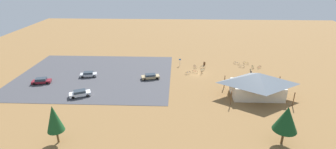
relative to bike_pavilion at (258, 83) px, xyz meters
name	(u,v)px	position (x,y,z in m)	size (l,w,h in m)	color
ground	(197,73)	(12.42, -13.06, -3.17)	(160.00, 160.00, 0.00)	olive
parking_lot_asphalt	(95,75)	(39.75, -10.47, -3.15)	(40.44, 31.78, 0.05)	#424247
bike_pavilion	(258,83)	(0.00, 0.00, 0.00)	(13.21, 8.67, 5.63)	beige
trash_bin	(204,63)	(9.70, -19.78, -2.72)	(0.60, 0.60, 0.90)	brown
lot_sign	(180,61)	(17.02, -18.78, -1.76)	(0.56, 0.08, 2.20)	#99999E
pine_east	(286,119)	(0.44, 16.74, 1.50)	(3.82, 3.82, 6.79)	brown
pine_midwest	(54,119)	(37.13, 17.97, 1.39)	(2.72, 2.72, 6.86)	brown
bicycle_green_trailside	(253,67)	(-3.87, -17.39, -2.78)	(0.48, 1.83, 0.90)	black
bicycle_red_edge_south	(259,67)	(-5.72, -17.35, -2.82)	(1.33, 1.01, 0.78)	black
bicycle_white_back_row	(236,63)	(0.09, -20.71, -2.80)	(1.59, 0.83, 0.85)	black
bicycle_teal_lone_east	(202,70)	(10.71, -14.53, -2.82)	(1.37, 1.15, 0.75)	black
bicycle_silver_yard_right	(242,66)	(-0.89, -17.94, -2.80)	(1.63, 0.74, 0.87)	black
bicycle_blue_lone_west	(188,73)	(14.81, -12.20, -2.77)	(1.63, 0.95, 0.90)	black
bicycle_black_by_bin	(203,67)	(10.50, -16.86, -2.78)	(1.60, 0.77, 0.90)	black
bicycle_yellow_yard_left	(246,63)	(-2.77, -20.76, -2.83)	(1.42, 1.05, 0.78)	black
bicycle_purple_near_porch	(195,67)	(12.64, -17.00, -2.78)	(0.85, 1.56, 0.86)	black
bicycle_orange_near_sign	(202,73)	(11.17, -12.25, -2.79)	(0.73, 1.58, 0.81)	black
bicycle_green_front_row	(250,70)	(-2.62, -14.92, -2.81)	(0.48, 1.78, 0.81)	black
bicycle_red_mid_cluster	(195,72)	(12.89, -13.25, -2.77)	(1.49, 0.96, 0.88)	black
car_silver_end_stall	(88,74)	(41.20, -9.45, -2.46)	(4.49, 2.54, 1.32)	#BCBCC1
car_tan_second_row	(150,76)	(24.66, -8.60, -2.46)	(4.90, 2.85, 1.30)	tan
car_white_front_row	(80,93)	(39.41, 1.74, -2.41)	(4.91, 3.55, 1.43)	white
car_maroon_inner_stall	(41,81)	(51.49, -4.73, -2.44)	(4.73, 2.80, 1.38)	maroon
visitor_near_lot	(251,73)	(-1.69, -11.19, -2.25)	(0.36, 0.36, 1.75)	#2D3347
visitor_crossing_yard	(260,78)	(-3.27, -8.29, -2.28)	(0.36, 0.36, 1.70)	#2D3347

